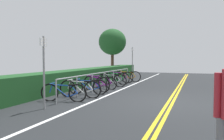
# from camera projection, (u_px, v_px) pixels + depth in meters

# --- Properties ---
(ground_plane) EXTENTS (33.36, 11.95, 0.05)m
(ground_plane) POSITION_uv_depth(u_px,v_px,m) (171.00, 103.00, 8.17)
(ground_plane) COLOR #232628
(centre_line_yellow_inner) EXTENTS (30.03, 0.10, 0.00)m
(centre_line_yellow_inner) POSITION_uv_depth(u_px,v_px,m) (173.00, 102.00, 8.14)
(centre_line_yellow_inner) COLOR gold
(centre_line_yellow_inner) RESTS_ON ground_plane
(centre_line_yellow_outer) EXTENTS (30.03, 0.10, 0.00)m
(centre_line_yellow_outer) POSITION_uv_depth(u_px,v_px,m) (168.00, 102.00, 8.20)
(centre_line_yellow_outer) COLOR gold
(centre_line_yellow_outer) RESTS_ON ground_plane
(bike_lane_stripe_white) EXTENTS (30.03, 0.12, 0.00)m
(bike_lane_stripe_white) POSITION_uv_depth(u_px,v_px,m) (102.00, 97.00, 9.08)
(bike_lane_stripe_white) COLOR white
(bike_lane_stripe_white) RESTS_ON ground_plane
(bike_rack) EXTENTS (8.62, 0.05, 0.86)m
(bike_rack) POSITION_uv_depth(u_px,v_px,m) (104.00, 76.00, 11.73)
(bike_rack) COLOR #9EA0A5
(bike_rack) RESTS_ON ground_plane
(bicycle_0) EXTENTS (0.54, 1.69, 0.70)m
(bicycle_0) POSITION_uv_depth(u_px,v_px,m) (64.00, 93.00, 8.25)
(bicycle_0) COLOR black
(bicycle_0) RESTS_ON ground_plane
(bicycle_1) EXTENTS (0.46, 1.79, 0.74)m
(bicycle_1) POSITION_uv_depth(u_px,v_px,m) (80.00, 89.00, 9.10)
(bicycle_1) COLOR black
(bicycle_1) RESTS_ON ground_plane
(bicycle_2) EXTENTS (0.47, 1.74, 0.69)m
(bicycle_2) POSITION_uv_depth(u_px,v_px,m) (88.00, 87.00, 9.94)
(bicycle_2) COLOR black
(bicycle_2) RESTS_ON ground_plane
(bicycle_3) EXTENTS (0.66, 1.62, 0.75)m
(bicycle_3) POSITION_uv_depth(u_px,v_px,m) (96.00, 84.00, 10.88)
(bicycle_3) COLOR black
(bicycle_3) RESTS_ON ground_plane
(bicycle_4) EXTENTS (0.59, 1.66, 0.68)m
(bicycle_4) POSITION_uv_depth(u_px,v_px,m) (103.00, 83.00, 11.72)
(bicycle_4) COLOR black
(bicycle_4) RESTS_ON ground_plane
(bicycle_5) EXTENTS (0.49, 1.66, 0.75)m
(bicycle_5) POSITION_uv_depth(u_px,v_px,m) (112.00, 80.00, 12.57)
(bicycle_5) COLOR black
(bicycle_5) RESTS_ON ground_plane
(bicycle_6) EXTENTS (0.66, 1.64, 0.77)m
(bicycle_6) POSITION_uv_depth(u_px,v_px,m) (115.00, 78.00, 13.53)
(bicycle_6) COLOR black
(bicycle_6) RESTS_ON ground_plane
(bicycle_7) EXTENTS (0.46, 1.76, 0.76)m
(bicycle_7) POSITION_uv_depth(u_px,v_px,m) (120.00, 77.00, 14.52)
(bicycle_7) COLOR black
(bicycle_7) RESTS_ON ground_plane
(bicycle_8) EXTENTS (0.46, 1.81, 0.75)m
(bicycle_8) POSITION_uv_depth(u_px,v_px,m) (127.00, 76.00, 15.31)
(bicycle_8) COLOR black
(bicycle_8) RESTS_ON ground_plane
(sign_post_near) EXTENTS (0.36, 0.06, 2.23)m
(sign_post_near) POSITION_uv_depth(u_px,v_px,m) (44.00, 65.00, 6.99)
(sign_post_near) COLOR gray
(sign_post_near) RESTS_ON ground_plane
(sign_post_far) EXTENTS (0.36, 0.06, 2.35)m
(sign_post_far) POSITION_uv_depth(u_px,v_px,m) (132.00, 60.00, 16.46)
(sign_post_far) COLOR gray
(sign_post_far) RESTS_ON ground_plane
(hedge_backdrop) EXTENTS (17.57, 1.18, 0.93)m
(hedge_backdrop) POSITION_uv_depth(u_px,v_px,m) (87.00, 76.00, 13.74)
(hedge_backdrop) COLOR #1C4C21
(hedge_backdrop) RESTS_ON ground_plane
(tree_mid) EXTENTS (2.49, 2.49, 4.22)m
(tree_mid) POSITION_uv_depth(u_px,v_px,m) (112.00, 42.00, 20.78)
(tree_mid) COLOR #473323
(tree_mid) RESTS_ON ground_plane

